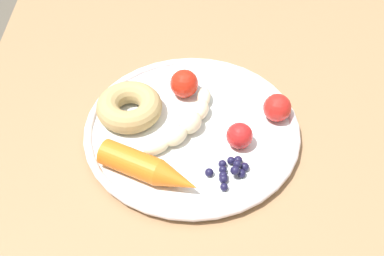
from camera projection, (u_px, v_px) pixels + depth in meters
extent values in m
cube|color=#96714D|center=(217.00, 119.00, 0.73)|extent=(1.16, 0.74, 0.03)
cube|color=#936F51|center=(313.00, 74.00, 1.36)|extent=(0.05, 0.05, 0.70)
cube|color=#936F51|center=(92.00, 76.00, 1.35)|extent=(0.05, 0.05, 0.70)
cylinder|color=silver|center=(192.00, 131.00, 0.69)|extent=(0.29, 0.29, 0.01)
torus|color=silver|center=(192.00, 128.00, 0.68)|extent=(0.31, 0.31, 0.01)
ellipsoid|color=beige|center=(157.00, 147.00, 0.65)|extent=(0.03, 0.04, 0.02)
ellipsoid|color=beige|center=(175.00, 136.00, 0.66)|extent=(0.04, 0.04, 0.02)
ellipsoid|color=beige|center=(190.00, 122.00, 0.67)|extent=(0.05, 0.05, 0.03)
ellipsoid|color=beige|center=(200.00, 110.00, 0.69)|extent=(0.04, 0.04, 0.02)
ellipsoid|color=beige|center=(204.00, 97.00, 0.71)|extent=(0.04, 0.02, 0.02)
cylinder|color=orange|center=(131.00, 162.00, 0.62)|extent=(0.07, 0.09, 0.03)
cone|color=orange|center=(178.00, 180.00, 0.60)|extent=(0.06, 0.06, 0.03)
torus|color=tan|center=(129.00, 107.00, 0.69)|extent=(0.13, 0.13, 0.03)
sphere|color=#191638|center=(226.00, 170.00, 0.63)|extent=(0.01, 0.01, 0.01)
sphere|color=#191638|center=(231.00, 161.00, 0.64)|extent=(0.01, 0.01, 0.01)
sphere|color=#191638|center=(227.00, 179.00, 0.62)|extent=(0.01, 0.01, 0.01)
sphere|color=#191638|center=(221.00, 176.00, 0.62)|extent=(0.01, 0.01, 0.01)
sphere|color=#191638|center=(219.00, 164.00, 0.63)|extent=(0.01, 0.01, 0.01)
sphere|color=#191638|center=(238.00, 160.00, 0.64)|extent=(0.01, 0.01, 0.01)
sphere|color=#191638|center=(241.00, 174.00, 0.62)|extent=(0.01, 0.01, 0.01)
sphere|color=#191638|center=(223.00, 187.00, 0.61)|extent=(0.01, 0.01, 0.01)
sphere|color=#191638|center=(209.00, 172.00, 0.62)|extent=(0.01, 0.01, 0.01)
sphere|color=#191638|center=(245.00, 167.00, 0.63)|extent=(0.01, 0.01, 0.01)
sphere|color=#191638|center=(237.00, 164.00, 0.62)|extent=(0.01, 0.01, 0.01)
sphere|color=#191638|center=(235.00, 170.00, 0.61)|extent=(0.01, 0.01, 0.01)
sphere|color=red|center=(184.00, 84.00, 0.72)|extent=(0.04, 0.04, 0.04)
sphere|color=red|center=(240.00, 136.00, 0.65)|extent=(0.04, 0.04, 0.04)
sphere|color=red|center=(277.00, 108.00, 0.68)|extent=(0.04, 0.04, 0.04)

